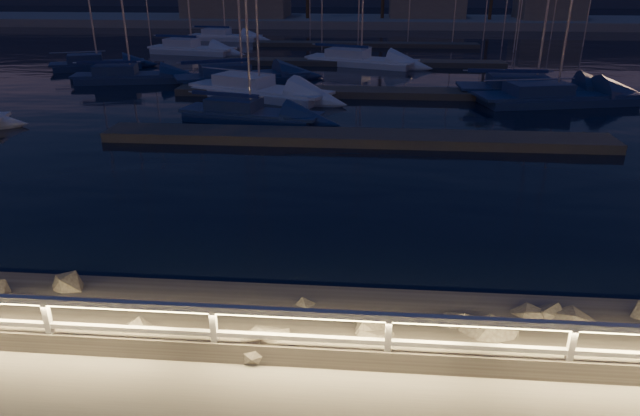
# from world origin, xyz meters

# --- Properties ---
(ground) EXTENTS (400.00, 400.00, 0.00)m
(ground) POSITION_xyz_m (0.00, 0.00, 0.00)
(ground) COLOR gray
(ground) RESTS_ON ground
(harbor_water) EXTENTS (400.00, 440.00, 0.60)m
(harbor_water) POSITION_xyz_m (0.00, 31.22, -0.97)
(harbor_water) COLOR black
(harbor_water) RESTS_ON ground
(guard_rail) EXTENTS (44.11, 0.12, 1.06)m
(guard_rail) POSITION_xyz_m (-0.07, -0.00, 0.77)
(guard_rail) COLOR silver
(guard_rail) RESTS_ON ground
(riprap) EXTENTS (36.02, 2.40, 1.22)m
(riprap) POSITION_xyz_m (0.15, 1.79, -0.28)
(riprap) COLOR slate
(riprap) RESTS_ON ground
(floating_docks) EXTENTS (22.00, 36.00, 0.40)m
(floating_docks) POSITION_xyz_m (0.00, 32.50, -0.40)
(floating_docks) COLOR #5A534A
(floating_docks) RESTS_ON ground
(far_shore) EXTENTS (160.00, 14.00, 5.20)m
(far_shore) POSITION_xyz_m (-0.12, 74.05, 0.29)
(far_shore) COLOR gray
(far_shore) RESTS_ON ground
(sailboat_b) EXTENTS (7.32, 3.64, 12.02)m
(sailboat_b) POSITION_xyz_m (-5.42, 19.32, -0.19)
(sailboat_b) COLOR navy
(sailboat_b) RESTS_ON ground
(sailboat_c) EXTENTS (9.08, 2.89, 15.30)m
(sailboat_c) POSITION_xyz_m (10.15, 26.78, -0.14)
(sailboat_c) COLOR navy
(sailboat_c) RESTS_ON ground
(sailboat_e) EXTENTS (6.90, 4.42, 11.54)m
(sailboat_e) POSITION_xyz_m (-20.17, 34.28, -0.18)
(sailboat_e) COLOR navy
(sailboat_e) RESTS_ON ground
(sailboat_f) EXTENTS (8.86, 5.82, 14.78)m
(sailboat_f) POSITION_xyz_m (-8.06, 29.35, -0.13)
(sailboat_f) COLOR navy
(sailboat_f) RESTS_ON ground
(sailboat_g) EXTENTS (9.03, 5.87, 14.99)m
(sailboat_g) POSITION_xyz_m (-6.09, 25.16, -0.15)
(sailboat_g) COLOR silver
(sailboat_g) RESTS_ON ground
(sailboat_h) EXTENTS (9.44, 4.65, 15.38)m
(sailboat_h) POSITION_xyz_m (10.80, 24.74, -0.16)
(sailboat_h) COLOR navy
(sailboat_h) RESTS_ON ground
(sailboat_i) EXTENTS (8.15, 3.92, 13.46)m
(sailboat_i) POSITION_xyz_m (-15.57, 43.32, -0.13)
(sailboat_i) COLOR silver
(sailboat_i) RESTS_ON ground
(sailboat_j) EXTENTS (7.74, 3.63, 12.73)m
(sailboat_j) POSITION_xyz_m (-15.57, 29.25, -0.17)
(sailboat_j) COLOR navy
(sailboat_j) RESTS_ON ground
(sailboat_k) EXTENTS (9.11, 5.43, 14.97)m
(sailboat_k) POSITION_xyz_m (-0.36, 37.85, -0.15)
(sailboat_k) COLOR silver
(sailboat_k) RESTS_ON ground
(sailboat_n) EXTENTS (7.95, 3.36, 13.13)m
(sailboat_n) POSITION_xyz_m (-15.18, 54.18, -0.16)
(sailboat_n) COLOR silver
(sailboat_n) RESTS_ON ground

